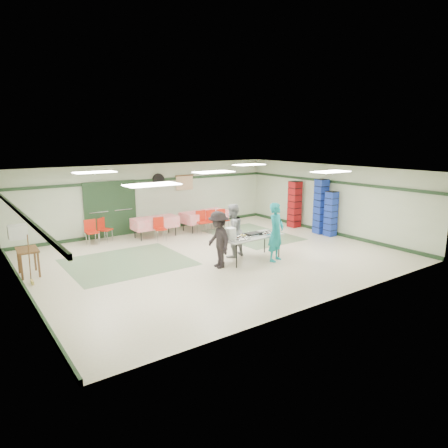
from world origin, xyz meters
TOP-DOWN VIEW (x-y plane):
  - floor at (0.00, 0.00)m, footprint 11.00×11.00m
  - ceiling at (0.00, 0.00)m, footprint 11.00×11.00m
  - wall_back at (0.00, 4.50)m, footprint 11.00×0.00m
  - wall_front at (0.00, -4.50)m, footprint 11.00×0.00m
  - wall_left at (-5.50, 0.00)m, footprint 0.00×9.00m
  - wall_right at (5.50, 0.00)m, footprint 0.00×9.00m
  - trim_back at (0.00, 4.47)m, footprint 11.00×0.06m
  - baseboard_back at (0.00, 4.47)m, footprint 11.00×0.06m
  - trim_left at (-5.47, 0.00)m, footprint 0.06×9.00m
  - baseboard_left at (-5.47, 0.00)m, footprint 0.06×9.00m
  - trim_right at (5.47, 0.00)m, footprint 0.06×9.00m
  - baseboard_right at (5.47, 0.00)m, footprint 0.06×9.00m
  - green_patch_a at (-2.50, 1.00)m, footprint 3.50×3.00m
  - green_patch_b at (2.80, 1.50)m, footprint 2.50×3.50m
  - double_door_left at (-2.20, 4.44)m, footprint 0.90×0.06m
  - double_door_right at (-1.25, 4.44)m, footprint 0.90×0.06m
  - door_frame at (-1.73, 4.42)m, footprint 2.00×0.03m
  - wall_fan at (0.30, 4.44)m, footprint 0.50×0.10m
  - scroll_banner at (1.50, 4.44)m, footprint 0.80×0.02m
  - serving_table at (0.73, -0.98)m, footprint 2.06×0.92m
  - sheet_tray_right at (1.36, -1.03)m, footprint 0.57×0.45m
  - sheet_tray_mid at (0.61, -0.90)m, footprint 0.62×0.48m
  - sheet_tray_left at (0.12, -1.10)m, footprint 0.62×0.48m
  - baking_pan at (0.84, -0.94)m, footprint 0.50×0.33m
  - foam_box_stack at (-0.06, -0.96)m, footprint 0.27×0.25m
  - volunteer_teal at (1.28, -1.47)m, footprint 0.77×0.64m
  - volunteer_grey at (0.44, -0.36)m, footprint 0.94×0.80m
  - volunteer_dark at (-0.52, -1.00)m, footprint 0.77×1.15m
  - dining_table_a at (1.80, 3.41)m, footprint 2.02×1.02m
  - dining_table_b at (-0.40, 3.41)m, footprint 1.72×0.77m
  - chair_a at (1.81, 2.85)m, footprint 0.44×0.44m
  - chair_b at (1.34, 2.85)m, footprint 0.46×0.46m
  - chair_c at (2.31, 2.85)m, footprint 0.43×0.43m
  - chair_d at (-0.50, 2.85)m, footprint 0.45×0.45m
  - chair_loose_a at (-2.23, 3.88)m, footprint 0.56×0.56m
  - chair_loose_b at (-2.73, 3.70)m, footprint 0.42×0.42m
  - crate_stack_blue_a at (5.15, -0.33)m, footprint 0.38×0.38m
  - crate_stack_red at (5.15, 1.59)m, footprint 0.43×0.43m
  - crate_stack_blue_b at (5.15, 0.18)m, footprint 0.46×0.46m
  - printer_table at (-5.15, 1.46)m, footprint 0.56×0.83m
  - office_printer at (-5.15, 2.88)m, footprint 0.54×0.47m
  - broom at (-5.23, 0.71)m, footprint 0.05×0.21m

SIDE VIEW (x-z plane):
  - floor at x=0.00m, z-range 0.00..0.00m
  - green_patch_a at x=-2.50m, z-range 0.00..0.01m
  - green_patch_b at x=2.80m, z-range 0.00..0.01m
  - baseboard_back at x=0.00m, z-range 0.00..0.12m
  - baseboard_left at x=-5.47m, z-range 0.00..0.12m
  - baseboard_right at x=5.47m, z-range 0.00..0.12m
  - chair_d at x=-0.50m, z-range 0.10..0.95m
  - chair_c at x=2.31m, z-range 0.10..0.96m
  - chair_loose_a at x=-2.23m, z-range 0.10..0.96m
  - chair_a at x=1.81m, z-range 0.10..0.98m
  - chair_loose_b at x=-2.73m, z-range 0.10..0.99m
  - chair_b at x=1.34m, z-range 0.10..1.01m
  - dining_table_b at x=-0.40m, z-range 0.19..0.95m
  - dining_table_a at x=1.80m, z-range 0.19..0.95m
  - printer_table at x=-5.15m, z-range 0.26..1.00m
  - broom at x=-5.23m, z-range 0.03..1.33m
  - serving_table at x=0.73m, z-range 0.34..1.10m
  - sheet_tray_right at x=1.36m, z-range 0.76..0.78m
  - sheet_tray_mid at x=0.61m, z-range 0.76..0.78m
  - sheet_tray_left at x=0.12m, z-range 0.76..0.78m
  - baking_pan at x=0.84m, z-range 0.76..0.84m
  - volunteer_dark at x=-0.52m, z-range 0.00..1.66m
  - volunteer_grey at x=0.44m, z-range 0.00..1.70m
  - crate_stack_blue_a at x=5.15m, z-range 0.00..1.72m
  - volunteer_teal at x=1.28m, z-range 0.00..1.80m
  - foam_box_stack at x=-0.06m, z-range 0.76..1.11m
  - office_printer at x=-5.15m, z-range 0.74..1.16m
  - crate_stack_red at x=5.15m, z-range 0.00..1.94m
  - double_door_left at x=-2.20m, z-range 0.00..2.10m
  - double_door_right at x=-1.25m, z-range 0.00..2.10m
  - door_frame at x=-1.73m, z-range -0.02..2.12m
  - crate_stack_blue_b at x=5.15m, z-range 0.00..2.15m
  - wall_back at x=0.00m, z-range -4.15..6.85m
  - wall_front at x=0.00m, z-range -4.15..6.85m
  - wall_left at x=-5.50m, z-range -3.15..5.85m
  - wall_right at x=5.50m, z-range -3.15..5.85m
  - scroll_banner at x=1.50m, z-range 1.55..2.15m
  - trim_back at x=0.00m, z-range 2.00..2.10m
  - trim_left at x=-5.47m, z-range 2.00..2.10m
  - trim_right at x=5.47m, z-range 2.00..2.10m
  - wall_fan at x=0.30m, z-range 1.80..2.30m
  - ceiling at x=0.00m, z-range 2.70..2.70m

